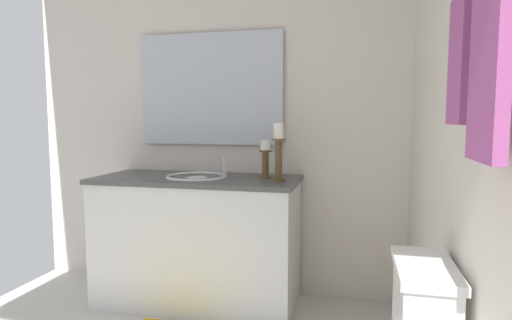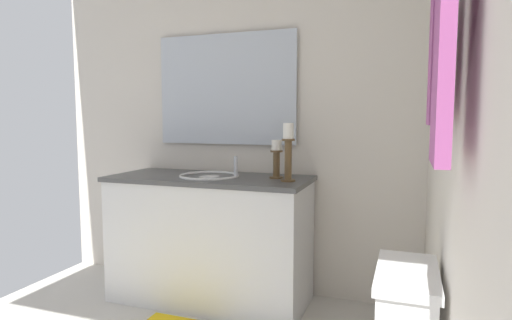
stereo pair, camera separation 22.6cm
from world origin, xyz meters
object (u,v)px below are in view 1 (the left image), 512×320
object	(u,v)px
mirror	(210,89)
towel_near_vanity	(460,60)
sink_basin	(197,183)
vanity_cabinet	(198,240)
candle_holder_short	(265,158)
candle_holder_tall	(279,150)
towel_center	(489,61)

from	to	relation	value
mirror	towel_near_vanity	world-z (taller)	mirror
sink_basin	towel_near_vanity	bearing A→B (deg)	45.95
vanity_cabinet	sink_basin	world-z (taller)	sink_basin
candle_holder_short	towel_near_vanity	distance (m)	1.62
candle_holder_tall	sink_basin	bearing A→B (deg)	-93.92
candle_holder_tall	towel_center	bearing A→B (deg)	26.45
mirror	towel_near_vanity	bearing A→B (deg)	40.22
mirror	towel_center	xyz separation A→B (m)	(1.82, 1.30, -0.08)
vanity_cabinet	towel_near_vanity	world-z (taller)	towel_near_vanity
candle_holder_tall	towel_center	distance (m)	1.71
candle_holder_tall	towel_center	xyz separation A→B (m)	(1.50, 0.75, 0.32)
vanity_cabinet	towel_center	size ratio (longest dim) A/B	2.99
mirror	towel_center	bearing A→B (deg)	35.50
mirror	towel_center	size ratio (longest dim) A/B	2.32
towel_center	towel_near_vanity	bearing A→B (deg)	180.00
towel_center	sink_basin	bearing A→B (deg)	-139.90
candle_holder_tall	towel_near_vanity	bearing A→B (deg)	31.55
candle_holder_short	towel_center	xyz separation A→B (m)	(1.60, 0.85, 0.38)
vanity_cabinet	towel_center	distance (m)	2.22
mirror	candle_holder_tall	bearing A→B (deg)	60.02
towel_near_vanity	towel_center	xyz separation A→B (m)	(0.29, 0.00, -0.04)
candle_holder_tall	candle_holder_short	xyz separation A→B (m)	(-0.10, -0.10, -0.06)
candle_holder_short	towel_center	distance (m)	1.85
vanity_cabinet	towel_near_vanity	bearing A→B (deg)	45.97
candle_holder_short	towel_center	world-z (taller)	towel_center
sink_basin	candle_holder_short	world-z (taller)	candle_holder_short
candle_holder_short	vanity_cabinet	bearing A→B (deg)	-82.01
sink_basin	towel_near_vanity	xyz separation A→B (m)	(1.25, 1.30, 0.59)
vanity_cabinet	mirror	bearing A→B (deg)	179.99
mirror	towel_center	distance (m)	2.24
mirror	towel_near_vanity	size ratio (longest dim) A/B	2.82
mirror	towel_near_vanity	xyz separation A→B (m)	(1.53, 1.30, -0.04)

